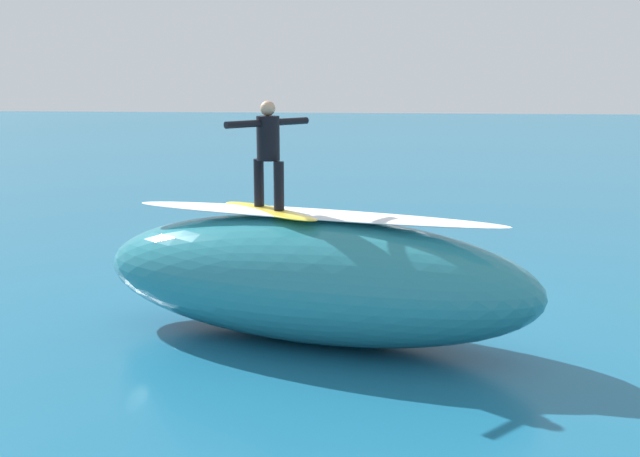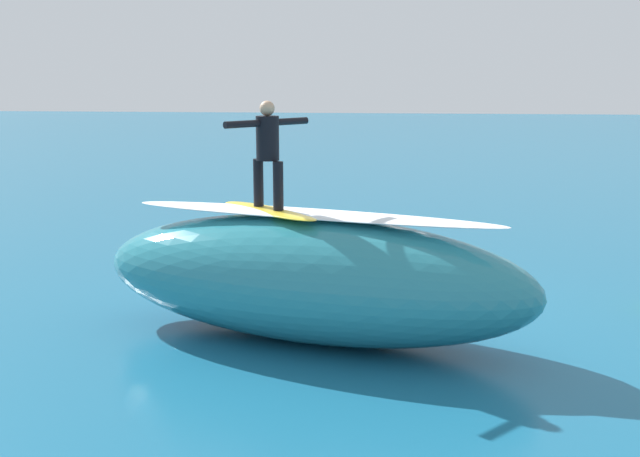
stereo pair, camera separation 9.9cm
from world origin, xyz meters
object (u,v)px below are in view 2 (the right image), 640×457
surfer_riding (268,146)px  surfboard_paddling (362,289)px  surfboard_riding (269,211)px  surfer_paddling (359,281)px

surfer_riding → surfboard_paddling: size_ratio=0.82×
surfer_riding → surfboard_paddling: (-1.34, -2.52, -2.92)m
surfboard_riding → surfboard_paddling: (-1.34, -2.52, -1.93)m
surfboard_riding → surfboard_paddling: bearing=-75.4°
surfer_riding → surfer_paddling: surfer_riding is taller
surfboard_riding → surfer_riding: surfer_riding is taller
surfer_riding → surfer_paddling: bearing=-75.6°
surfer_riding → surfboard_riding: bearing=132.6°
surfboard_paddling → surfer_paddling: bearing=180.0°
surfboard_paddling → surfer_paddling: surfer_paddling is taller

